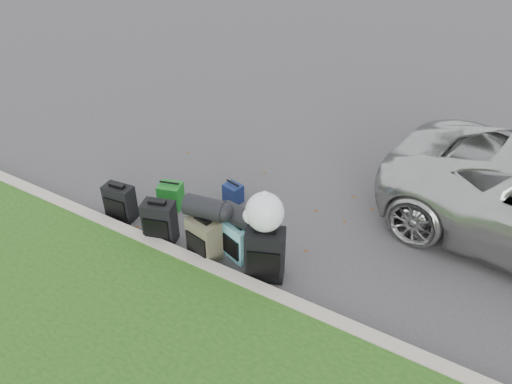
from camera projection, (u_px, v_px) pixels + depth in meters
The scene contains 12 objects.
ground at pixel (255, 233), 7.05m from camera, with size 120.00×120.00×0.00m, color #383535.
curb at pixel (214, 271), 6.30m from camera, with size 120.00×0.18×0.15m, color #9E937F.
suitcase_small_black at pixel (120, 202), 7.21m from camera, with size 0.43×0.23×0.53m, color black.
suitcase_large_black_left at pixel (160, 222), 6.76m from camera, with size 0.43×0.26×0.61m, color black.
suitcase_olive at pixel (204, 238), 6.50m from camera, with size 0.43×0.27×0.58m, color #433F2D.
suitcase_teal at pixel (238, 242), 6.49m from camera, with size 0.36×0.22×0.52m, color #58ADB5.
suitcase_large_black_right at pixel (265, 254), 6.14m from camera, with size 0.48×0.29×0.72m, color black.
tote_green at pixel (171, 195), 7.48m from camera, with size 0.34×0.27×0.38m, color #186C1D.
tote_navy at pixel (233, 193), 7.61m from camera, with size 0.27×0.21×0.29m, color #16234F.
duffel_left at pixel (205, 208), 6.32m from camera, with size 0.28×0.28×0.52m, color black.
duffel_right at pixel (239, 216), 6.30m from camera, with size 0.26×0.26×0.46m, color black.
trash_bag at pixel (265, 212), 5.86m from camera, with size 0.47×0.47×0.47m, color white.
Camera 1 is at (2.82, -4.70, 4.48)m, focal length 35.00 mm.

